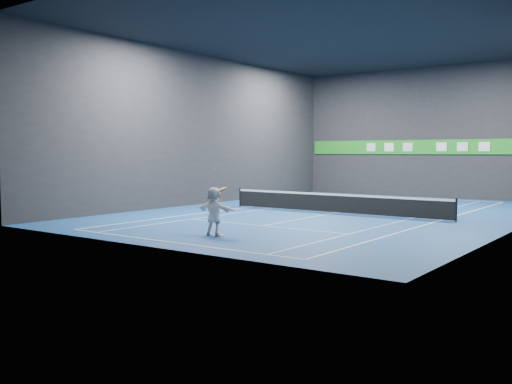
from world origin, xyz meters
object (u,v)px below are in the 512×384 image
Objects in this scene: tennis_racket at (223,190)px; player at (214,211)px; tennis_ball at (214,169)px; tennis_net at (335,203)px.

player is at bearing -172.64° from tennis_racket.
tennis_ball is 0.90m from tennis_racket.
player is at bearing -39.62° from tennis_ball.
tennis_ball is 0.12× the size of tennis_racket.
player is 3.06× the size of tennis_racket.
tennis_net is at bearing -88.73° from player.
tennis_ball is (-0.08, 0.07, 1.58)m from player.
player is 0.15× the size of tennis_net.
tennis_net is at bearing 90.75° from tennis_ball.
player is 9.81m from tennis_net.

